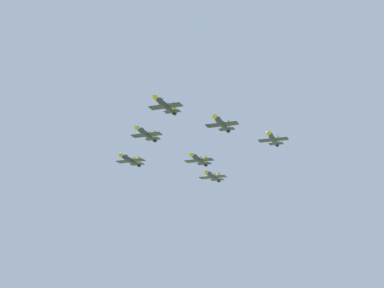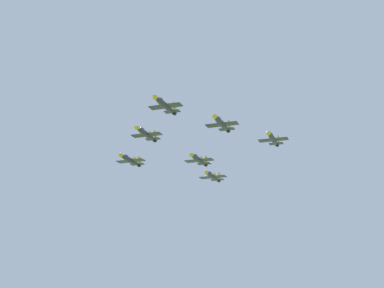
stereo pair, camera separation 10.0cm
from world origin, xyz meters
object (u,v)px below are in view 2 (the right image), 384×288
object	(u,v)px
jet_slot_rear	(198,160)
jet_right_outer	(130,160)
jet_lead	(165,105)
jet_left_wingman	(221,123)
jet_right_wingman	(146,134)
jet_left_outer	(273,139)
jet_trailing	(212,176)

from	to	relation	value
jet_slot_rear	jet_right_outer	bearing A→B (deg)	-88.94
jet_lead	jet_slot_rear	bearing A→B (deg)	-179.26
jet_right_outer	jet_left_wingman	bearing A→B (deg)	69.03
jet_right_wingman	jet_right_outer	bearing A→B (deg)	-140.09
jet_left_outer	jet_slot_rear	xyz separation A→B (m)	(22.74, 3.33, -4.18)
jet_left_outer	jet_slot_rear	world-z (taller)	jet_left_outer
jet_lead	jet_left_wingman	world-z (taller)	jet_lead
jet_right_outer	jet_trailing	xyz separation A→B (m)	(-20.78, -16.71, -4.11)
jet_right_wingman	jet_left_outer	xyz separation A→B (m)	(-32.16, -18.38, -1.20)
jet_right_outer	jet_lead	bearing A→B (deg)	40.80
jet_right_wingman	jet_lead	bearing A→B (deg)	39.91
jet_lead	jet_right_wingman	world-z (taller)	jet_lead
jet_left_outer	jet_left_wingman	bearing A→B (deg)	-41.42
jet_left_wingman	jet_right_outer	size ratio (longest dim) A/B	1.01
jet_trailing	jet_lead	bearing A→B (deg)	0.95
jet_lead	jet_right_outer	world-z (taller)	jet_lead
jet_right_outer	jet_slot_rear	xyz separation A→B (m)	(-22.74, -3.33, -1.95)
jet_left_outer	jet_right_outer	xyz separation A→B (m)	(45.49, 6.66, -2.23)
jet_left_wingman	jet_slot_rear	xyz separation A→B (m)	(13.33, -11.71, -5.96)
jet_left_wingman	jet_slot_rear	size ratio (longest dim) A/B	1.05
jet_slot_rear	jet_trailing	size ratio (longest dim) A/B	1.01
jet_right_wingman	jet_left_outer	world-z (taller)	jet_right_wingman
jet_left_wingman	jet_right_outer	bearing A→B (deg)	-111.83
jet_right_wingman	jet_trailing	world-z (taller)	jet_right_wingman
jet_slot_rear	jet_lead	bearing A→B (deg)	1.06
jet_right_wingman	jet_left_outer	size ratio (longest dim) A/B	1.04
jet_left_wingman	jet_left_outer	distance (m)	17.84
jet_trailing	jet_left_outer	bearing A→B (deg)	60.49
jet_left_outer	jet_trailing	bearing A→B (deg)	-121.52
jet_left_wingman	jet_right_wingman	xyz separation A→B (m)	(22.74, 3.33, -0.58)
jet_left_wingman	jet_trailing	size ratio (longest dim) A/B	1.06
jet_lead	jet_left_outer	world-z (taller)	jet_lead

